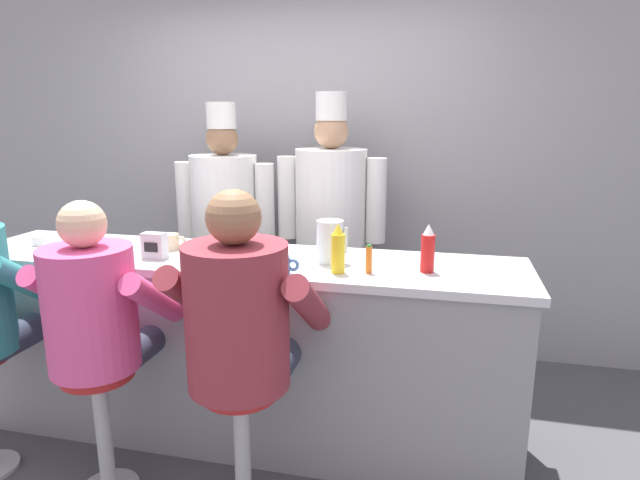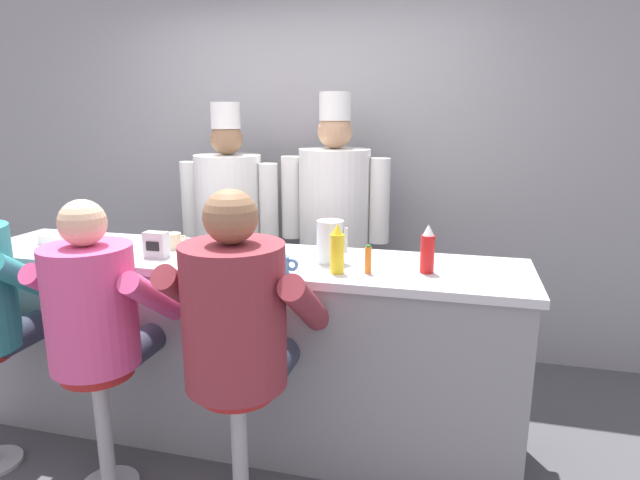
{
  "view_description": "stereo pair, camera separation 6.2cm",
  "coord_description": "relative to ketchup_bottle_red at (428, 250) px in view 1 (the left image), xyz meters",
  "views": [
    {
      "loc": [
        1.04,
        -2.18,
        1.72
      ],
      "look_at": [
        0.46,
        0.29,
        1.12
      ],
      "focal_mm": 30.0,
      "sensor_mm": 36.0,
      "label": 1
    },
    {
      "loc": [
        1.1,
        -2.16,
        1.72
      ],
      "look_at": [
        0.46,
        0.29,
        1.12
      ],
      "focal_mm": 30.0,
      "sensor_mm": 36.0,
      "label": 2
    }
  ],
  "objects": [
    {
      "name": "ground_plane",
      "position": [
        -0.98,
        -0.27,
        -1.11
      ],
      "size": [
        20.0,
        20.0,
        0.0
      ],
      "primitive_type": "plane",
      "color": "#4C4C51"
    },
    {
      "name": "wall_back",
      "position": [
        -0.98,
        1.37,
        0.24
      ],
      "size": [
        10.0,
        0.06,
        2.7
      ],
      "color": "#99999E",
      "rests_on": "ground_plane"
    },
    {
      "name": "diner_counter",
      "position": [
        -0.98,
        0.05,
        -0.61
      ],
      "size": [
        2.95,
        0.65,
        1.0
      ],
      "color": "gray",
      "rests_on": "ground_plane"
    },
    {
      "name": "ketchup_bottle_red",
      "position": [
        0.0,
        0.0,
        0.0
      ],
      "size": [
        0.06,
        0.06,
        0.23
      ],
      "color": "red",
      "rests_on": "diner_counter"
    },
    {
      "name": "mustard_bottle_yellow",
      "position": [
        -0.4,
        -0.11,
        0.0
      ],
      "size": [
        0.06,
        0.06,
        0.23
      ],
      "color": "yellow",
      "rests_on": "diner_counter"
    },
    {
      "name": "hot_sauce_bottle_orange",
      "position": [
        -0.26,
        -0.08,
        -0.04
      ],
      "size": [
        0.03,
        0.03,
        0.13
      ],
      "color": "orange",
      "rests_on": "diner_counter"
    },
    {
      "name": "water_pitcher_clear",
      "position": [
        -0.47,
        0.06,
        -0.0
      ],
      "size": [
        0.16,
        0.13,
        0.21
      ],
      "color": "silver",
      "rests_on": "diner_counter"
    },
    {
      "name": "breakfast_plate",
      "position": [
        -1.04,
        0.02,
        -0.09
      ],
      "size": [
        0.27,
        0.27,
        0.05
      ],
      "color": "white",
      "rests_on": "diner_counter"
    },
    {
      "name": "cereal_bowl",
      "position": [
        -2.12,
        0.06,
        -0.08
      ],
      "size": [
        0.14,
        0.14,
        0.05
      ],
      "color": "white",
      "rests_on": "diner_counter"
    },
    {
      "name": "coffee_mug_tan",
      "position": [
        -1.37,
        0.11,
        -0.06
      ],
      "size": [
        0.14,
        0.09,
        0.09
      ],
      "color": "beige",
      "rests_on": "diner_counter"
    },
    {
      "name": "coffee_mug_blue",
      "position": [
        -0.66,
        -0.18,
        -0.07
      ],
      "size": [
        0.14,
        0.09,
        0.08
      ],
      "color": "#4C7AB2",
      "rests_on": "diner_counter"
    },
    {
      "name": "napkin_dispenser_chrome",
      "position": [
        -1.36,
        -0.08,
        -0.04
      ],
      "size": [
        0.12,
        0.07,
        0.13
      ],
      "color": "silver",
      "rests_on": "diner_counter"
    },
    {
      "name": "diner_seated_pink",
      "position": [
        -1.4,
        -0.53,
        -0.25
      ],
      "size": [
        0.59,
        0.58,
        1.38
      ],
      "color": "#B2B5BA",
      "rests_on": "ground_plane"
    },
    {
      "name": "diner_seated_maroon",
      "position": [
        -0.72,
        -0.52,
        -0.22
      ],
      "size": [
        0.64,
        0.63,
        1.44
      ],
      "color": "#B2B5BA",
      "rests_on": "ground_plane"
    },
    {
      "name": "cook_in_whites_near",
      "position": [
        -1.39,
        0.9,
        -0.12
      ],
      "size": [
        0.7,
        0.45,
        1.8
      ],
      "color": "#232328",
      "rests_on": "ground_plane"
    },
    {
      "name": "cook_in_whites_far",
      "position": [
        -0.66,
        0.95,
        -0.09
      ],
      "size": [
        0.73,
        0.47,
        1.86
      ],
      "color": "#232328",
      "rests_on": "ground_plane"
    }
  ]
}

